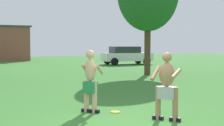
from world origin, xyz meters
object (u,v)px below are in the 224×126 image
player_near (90,80)px  frisbee (115,112)px  car_white_mid_lot (126,55)px  player_in_gray (167,85)px

player_near → frisbee: player_near is taller
player_near → car_white_mid_lot: (10.63, 16.89, -0.04)m
player_near → car_white_mid_lot: bearing=57.8°
player_near → car_white_mid_lot: 19.96m
player_in_gray → frisbee: player_in_gray is taller
car_white_mid_lot → player_in_gray: bearing=-116.9°
car_white_mid_lot → player_near: bearing=-122.2°
player_near → frisbee: bearing=-28.2°
player_near → frisbee: size_ratio=6.74×
frisbee → player_in_gray: bearing=-63.5°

